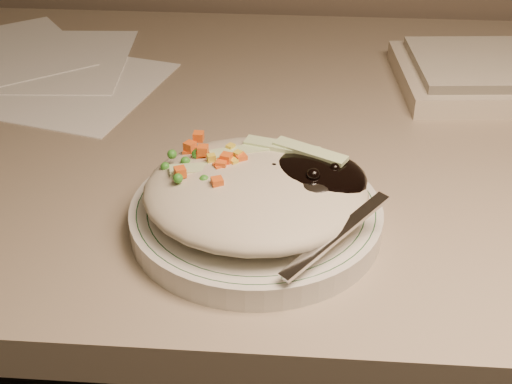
{
  "coord_description": "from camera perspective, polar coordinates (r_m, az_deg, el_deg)",
  "views": [
    {
      "loc": [
        -0.03,
        0.67,
        1.11
      ],
      "look_at": [
        -0.06,
        1.18,
        0.78
      ],
      "focal_mm": 50.0,
      "sensor_mm": 36.0,
      "label": 1
    }
  ],
  "objects": [
    {
      "name": "plate",
      "position": [
        0.63,
        0.0,
        -1.99
      ],
      "size": [
        0.22,
        0.22,
        0.02
      ],
      "primitive_type": "cylinder",
      "color": "silver",
      "rests_on": "desk"
    },
    {
      "name": "meal",
      "position": [
        0.61,
        0.4,
        0.39
      ],
      "size": [
        0.21,
        0.19,
        0.05
      ],
      "color": "#B4AC92",
      "rests_on": "plate"
    },
    {
      "name": "plate_rim",
      "position": [
        0.62,
        0.0,
        -1.23
      ],
      "size": [
        0.21,
        0.21,
        0.0
      ],
      "color": "#144723",
      "rests_on": "plate"
    },
    {
      "name": "papers",
      "position": [
        0.99,
        -19.61,
        9.39
      ],
      "size": [
        0.47,
        0.36,
        0.0
      ],
      "color": "white",
      "rests_on": "desk"
    },
    {
      "name": "desk",
      "position": [
        0.91,
        5.04,
        -5.74
      ],
      "size": [
        1.4,
        0.7,
        0.74
      ],
      "color": "gray",
      "rests_on": "ground"
    }
  ]
}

